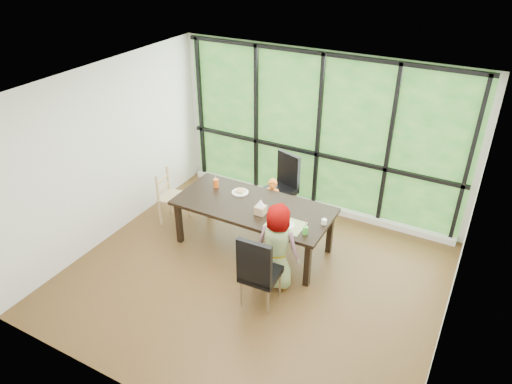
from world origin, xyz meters
TOP-DOWN VIEW (x-y plane):
  - ground at (0.00, 0.00)m, footprint 5.00×5.00m
  - back_wall at (0.00, 2.25)m, footprint 5.00×0.00m
  - foliage_backdrop at (0.00, 2.23)m, footprint 4.80×0.02m
  - window_mullions at (0.00, 2.19)m, footprint 4.80×0.06m
  - window_sill at (0.00, 2.15)m, footprint 4.80×0.12m
  - dining_table at (-0.35, 0.62)m, footprint 2.42×1.26m
  - chair_window_leather at (-0.40, 1.65)m, footprint 0.58×0.58m
  - chair_interior_leather at (0.31, -0.39)m, footprint 0.48×0.48m
  - chair_end_beech at (-1.85, 0.65)m, footprint 0.47×0.49m
  - child_toddler at (-0.35, 1.26)m, footprint 0.32×0.22m
  - child_older at (0.34, 0.03)m, footprint 0.62×0.40m
  - placemat at (0.29, 0.38)m, footprint 0.51×0.38m
  - plate_far at (-0.70, 0.84)m, footprint 0.26×0.26m
  - plate_near at (0.30, 0.37)m, footprint 0.23×0.23m
  - orange_cup at (-1.12, 0.82)m, footprint 0.09×0.09m
  - green_cup at (0.61, 0.31)m, footprint 0.07×0.07m
  - white_mug at (0.75, 0.65)m, footprint 0.07×0.07m
  - tissue_box at (-0.15, 0.47)m, footprint 0.15×0.15m
  - crepe_rolls_far at (-0.70, 0.84)m, footprint 0.15×0.12m
  - crepe_rolls_near at (0.30, 0.37)m, footprint 0.05×0.12m
  - straw_white at (-1.12, 0.82)m, footprint 0.01×0.04m
  - straw_pink at (0.61, 0.31)m, footprint 0.01×0.04m
  - tissue at (-0.15, 0.47)m, footprint 0.12×0.12m

SIDE VIEW (x-z plane):
  - ground at x=0.00m, z-range 0.00..0.00m
  - window_sill at x=0.00m, z-range 0.00..0.10m
  - dining_table at x=-0.35m, z-range 0.00..0.75m
  - child_toddler at x=-0.35m, z-range 0.00..0.87m
  - chair_end_beech at x=-1.85m, z-range 0.00..0.90m
  - chair_window_leather at x=-0.40m, z-range 0.00..1.08m
  - chair_interior_leather at x=0.31m, z-range 0.00..1.08m
  - child_older at x=0.34m, z-range 0.00..1.25m
  - placemat at x=0.29m, z-range 0.75..0.76m
  - plate_near at x=0.30m, z-range 0.75..0.76m
  - plate_far at x=-0.70m, z-range 0.75..0.77m
  - crepe_rolls_near at x=0.30m, z-range 0.76..0.80m
  - crepe_rolls_far at x=-0.70m, z-range 0.77..0.80m
  - white_mug at x=0.75m, z-range 0.75..0.83m
  - green_cup at x=0.61m, z-range 0.75..0.86m
  - tissue_box at x=-0.15m, z-range 0.75..0.87m
  - orange_cup at x=-1.12m, z-range 0.75..0.89m
  - straw_pink at x=0.61m, z-range 0.80..1.00m
  - straw_white at x=-1.12m, z-range 0.83..1.03m
  - tissue at x=-0.15m, z-range 0.87..0.98m
  - back_wall at x=0.00m, z-range -1.15..3.85m
  - foliage_backdrop at x=0.00m, z-range 0.03..2.67m
  - window_mullions at x=0.00m, z-range 0.03..2.67m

